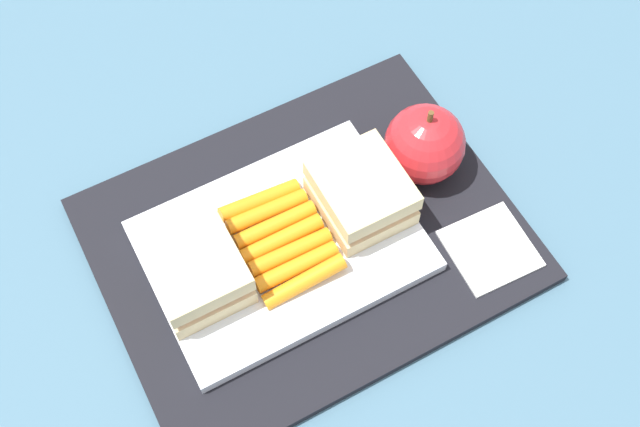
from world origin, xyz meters
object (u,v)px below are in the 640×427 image
at_px(food_tray, 282,246).
at_px(paper_napkin, 490,249).
at_px(sandwich_half_left, 196,271).
at_px(apple, 425,144).
at_px(carrot_sticks_bundle, 282,239).
at_px(sandwich_half_right, 361,193).

relative_size(food_tray, paper_napkin, 3.29).
relative_size(sandwich_half_left, paper_napkin, 1.14).
relative_size(food_tray, apple, 2.74).
bearing_deg(food_tray, apple, 5.86).
distance_m(sandwich_half_left, paper_napkin, 0.26).
height_order(carrot_sticks_bundle, apple, apple).
bearing_deg(sandwich_half_left, carrot_sticks_bundle, 0.06).
bearing_deg(carrot_sticks_bundle, sandwich_half_right, -0.06).
bearing_deg(sandwich_half_right, paper_napkin, -46.67).
relative_size(apple, paper_napkin, 1.20).
bearing_deg(food_tray, carrot_sticks_bundle, 14.89).
bearing_deg(apple, paper_napkin, -85.45).
relative_size(food_tray, sandwich_half_left, 2.88).
relative_size(sandwich_half_right, paper_napkin, 1.14).
bearing_deg(apple, sandwich_half_right, -168.09).
distance_m(food_tray, paper_napkin, 0.18).
xyz_separation_m(sandwich_half_left, carrot_sticks_bundle, (0.08, 0.00, -0.02)).
height_order(sandwich_half_right, apple, apple).
height_order(food_tray, sandwich_half_right, sandwich_half_right).
bearing_deg(sandwich_half_left, apple, 3.88).
bearing_deg(paper_napkin, sandwich_half_right, 133.33).
height_order(sandwich_half_left, carrot_sticks_bundle, sandwich_half_left).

